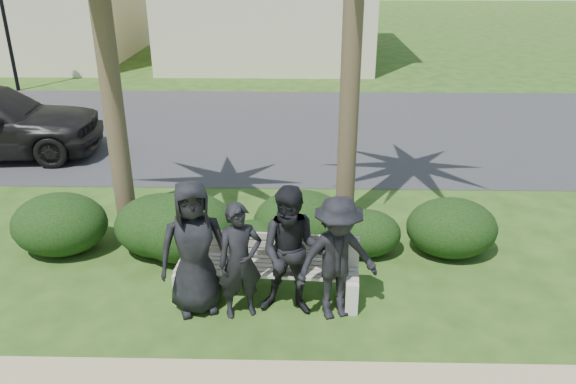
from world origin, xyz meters
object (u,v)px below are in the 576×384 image
Objects in this scene: man_b at (240,261)px; man_d at (337,259)px; man_c at (292,253)px; man_a at (194,248)px; park_bench at (267,273)px.

man_b is 0.94× the size of man_d.
man_d is at bearing 0.76° from man_c.
man_a is at bearing 150.66° from man_b.
man_a is (-0.89, -0.27, 0.52)m from park_bench.
man_c reaches higher than park_bench.
park_bench is 1.07m from man_a.
man_b is (-0.31, -0.37, 0.40)m from park_bench.
man_a is 1.03× the size of man_c.
man_a reaches higher than man_d.
man_b is (0.59, -0.10, -0.12)m from man_a.
man_a reaches higher than man_c.
man_a is 0.61m from man_b.
man_b is 1.21m from man_d.
man_c is (0.65, 0.06, 0.10)m from man_b.
man_c reaches higher than man_d.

